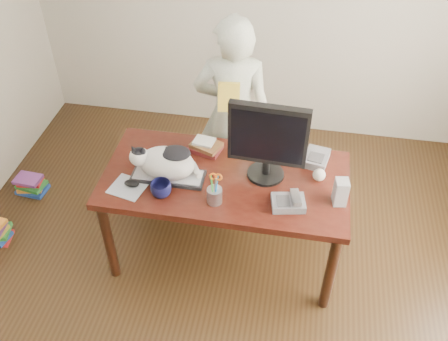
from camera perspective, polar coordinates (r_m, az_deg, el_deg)
room at (r=2.41m, az=-2.30°, el=0.32°), size 4.50×4.50×4.50m
desk at (r=3.41m, az=0.38°, el=-1.69°), size 1.60×0.80×0.75m
keyboard at (r=3.26m, az=-6.39°, el=-0.63°), size 0.48×0.18×0.03m
cat at (r=3.18m, az=-6.82°, el=0.99°), size 0.46×0.24×0.26m
monitor at (r=3.06m, az=5.03°, el=3.61°), size 0.49×0.25×0.56m
pen_cup at (r=3.04m, az=-1.08°, el=-2.70°), size 0.10×0.10×0.24m
mousepad at (r=3.23m, az=-10.91°, el=-1.89°), size 0.25×0.24×0.00m
mouse at (r=3.23m, az=-10.51°, el=-1.44°), size 0.11×0.08×0.04m
coffee_mug at (r=3.12m, az=-7.21°, el=-2.13°), size 0.18×0.18×0.10m
phone at (r=3.07m, az=7.44°, el=-3.61°), size 0.23×0.20×0.09m
speaker at (r=3.10m, az=13.19°, el=-2.40°), size 0.09×0.10×0.18m
baseball at (r=3.26m, az=10.82°, el=-0.50°), size 0.08×0.08×0.08m
book_stack at (r=3.44m, az=-2.11°, el=2.80°), size 0.25×0.21×0.08m
calculator at (r=3.41m, az=10.51°, el=1.40°), size 0.19×0.23×0.06m
person at (r=3.74m, az=0.97°, el=6.41°), size 0.61×0.44×1.57m
held_book at (r=3.45m, az=0.56°, el=8.38°), size 0.16×0.11×0.21m
book_pile_b at (r=4.49m, az=-21.20°, el=-1.50°), size 0.26×0.20×0.15m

